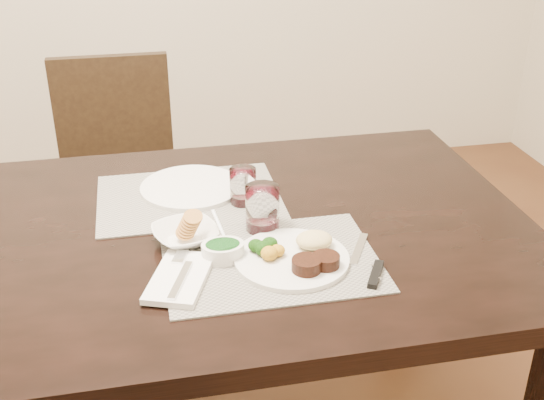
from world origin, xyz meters
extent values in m
cube|color=black|center=(0.00, 0.00, 0.72)|extent=(2.00, 1.00, 0.05)
cube|color=black|center=(0.92, 0.42, 0.35)|extent=(0.08, 0.08, 0.70)
cube|color=black|center=(0.00, 0.85, 0.43)|extent=(0.42, 0.42, 0.04)
cube|color=black|center=(-0.18, 0.67, 0.21)|extent=(0.04, 0.04, 0.41)
cube|color=black|center=(0.18, 0.67, 0.21)|extent=(0.04, 0.04, 0.41)
cube|color=black|center=(-0.18, 1.03, 0.21)|extent=(0.04, 0.04, 0.41)
cube|color=black|center=(0.18, 1.03, 0.21)|extent=(0.04, 0.04, 0.41)
cube|color=black|center=(0.00, 1.04, 0.68)|extent=(0.42, 0.04, 0.45)
cube|color=gray|center=(0.34, -0.17, 0.75)|extent=(0.46, 0.34, 0.00)
cube|color=gray|center=(0.20, 0.17, 0.75)|extent=(0.46, 0.34, 0.00)
cylinder|color=silver|center=(0.39, -0.18, 0.76)|extent=(0.25, 0.25, 0.01)
cylinder|color=black|center=(0.40, -0.24, 0.78)|extent=(0.06, 0.06, 0.03)
cylinder|color=black|center=(0.45, -0.23, 0.78)|extent=(0.06, 0.06, 0.02)
ellipsoid|color=#D2BC7E|center=(0.44, -0.15, 0.78)|extent=(0.08, 0.07, 0.03)
ellipsoid|color=#1A490E|center=(0.33, -0.16, 0.78)|extent=(0.04, 0.04, 0.03)
ellipsoid|color=#B98B17|center=(0.34, -0.18, 0.78)|extent=(0.04, 0.04, 0.03)
cube|color=white|center=(0.14, -0.21, 0.76)|extent=(0.17, 0.22, 0.01)
cube|color=silver|center=(0.14, -0.23, 0.77)|extent=(0.06, 0.13, 0.01)
cube|color=silver|center=(0.15, -0.14, 0.77)|extent=(0.04, 0.06, 0.00)
cube|color=silver|center=(0.54, -0.17, 0.76)|extent=(0.08, 0.13, 0.00)
cube|color=black|center=(0.54, -0.28, 0.76)|extent=(0.06, 0.09, 0.01)
imported|color=silver|center=(0.17, -0.05, 0.77)|extent=(0.18, 0.18, 0.04)
cylinder|color=#A26332|center=(0.17, -0.05, 0.80)|extent=(0.04, 0.05, 0.04)
cylinder|color=silver|center=(0.24, -0.14, 0.77)|extent=(0.09, 0.09, 0.04)
cylinder|color=#0D3C11|center=(0.24, -0.14, 0.78)|extent=(0.07, 0.07, 0.01)
cube|color=silver|center=(0.24, -0.08, 0.81)|extent=(0.01, 0.06, 0.04)
cylinder|color=silver|center=(0.35, -0.03, 0.81)|extent=(0.08, 0.08, 0.11)
cylinder|color=#33040A|center=(0.35, -0.03, 0.77)|extent=(0.07, 0.07, 0.03)
cylinder|color=silver|center=(0.21, 0.21, 0.76)|extent=(0.26, 0.26, 0.01)
cylinder|color=silver|center=(0.33, 0.11, 0.80)|extent=(0.07, 0.07, 0.09)
cylinder|color=#33040A|center=(0.33, 0.11, 0.77)|extent=(0.06, 0.06, 0.02)
camera|label=1|loc=(0.09, -1.40, 1.54)|focal=45.00mm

